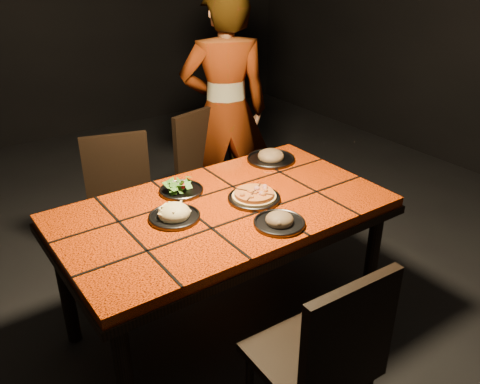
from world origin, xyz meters
TOP-DOWN VIEW (x-y plane):
  - room_shell at (0.00, 0.00)m, footprint 6.04×7.04m
  - dining_table at (0.00, 0.00)m, footprint 1.62×0.92m
  - chair_near at (-0.11, -0.86)m, footprint 0.43×0.43m
  - chair_far_left at (-0.21, 0.82)m, footprint 0.49×0.49m
  - chair_far_right at (0.46, 0.88)m, footprint 0.49×0.49m
  - diner at (0.68, 1.00)m, footprint 0.72×0.61m
  - plate_pizza at (0.16, -0.04)m, footprint 0.31×0.31m
  - plate_pasta at (-0.25, 0.03)m, footprint 0.24×0.24m
  - plate_salad at (-0.09, 0.25)m, footprint 0.23×0.23m
  - plate_mushroom_a at (0.11, -0.30)m, footprint 0.24×0.24m
  - plate_mushroom_b at (0.54, 0.31)m, footprint 0.28×0.28m

SIDE VIEW (x-z plane):
  - chair_far_left at x=-0.21m, z-range 0.06..0.94m
  - chair_far_right at x=0.46m, z-range 0.07..0.96m
  - chair_near at x=-0.11m, z-range 0.07..0.99m
  - dining_table at x=0.00m, z-range 0.30..1.05m
  - plate_pizza at x=0.16m, z-range 0.75..0.79m
  - plate_mushroom_a at x=0.11m, z-range 0.73..0.81m
  - plate_pasta at x=-0.25m, z-range 0.73..0.81m
  - plate_mushroom_b at x=0.54m, z-range 0.73..0.82m
  - plate_salad at x=-0.09m, z-range 0.74..0.81m
  - diner at x=0.68m, z-range 0.00..1.68m
  - room_shell at x=0.00m, z-range -0.04..3.04m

